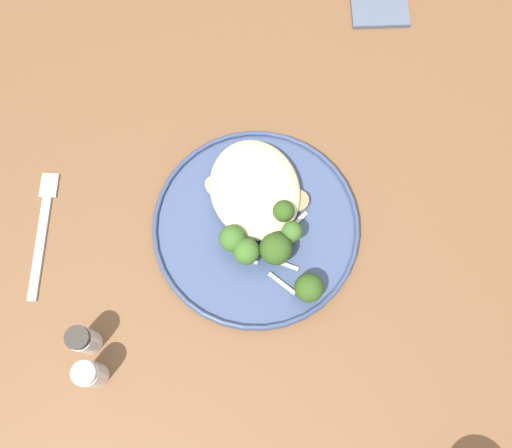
% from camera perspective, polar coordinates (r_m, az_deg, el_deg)
% --- Properties ---
extents(ground, '(6.00, 6.00, 0.00)m').
position_cam_1_polar(ground, '(1.53, 1.39, -10.08)').
color(ground, '#665B51').
extents(wooden_dining_table, '(1.40, 1.00, 0.74)m').
position_cam_1_polar(wooden_dining_table, '(0.88, 2.40, -4.92)').
color(wooden_dining_table, brown).
rests_on(wooden_dining_table, ground).
extents(dinner_plate, '(0.29, 0.29, 0.02)m').
position_cam_1_polar(dinner_plate, '(0.80, -0.00, -0.24)').
color(dinner_plate, '#38476B').
rests_on(dinner_plate, wooden_dining_table).
extents(noodle_bed, '(0.15, 0.12, 0.04)m').
position_cam_1_polar(noodle_bed, '(0.80, -0.12, 3.49)').
color(noodle_bed, beige).
rests_on(noodle_bed, dinner_plate).
extents(seared_scallop_right_edge, '(0.03, 0.03, 0.02)m').
position_cam_1_polar(seared_scallop_right_edge, '(0.82, 1.26, 5.59)').
color(seared_scallop_right_edge, '#DBB77A').
rests_on(seared_scallop_right_edge, dinner_plate).
extents(seared_scallop_tilted_round, '(0.04, 0.04, 0.02)m').
position_cam_1_polar(seared_scallop_tilted_round, '(0.80, -0.17, 2.92)').
color(seared_scallop_tilted_round, '#E5C689').
rests_on(seared_scallop_tilted_round, dinner_plate).
extents(seared_scallop_front_small, '(0.02, 0.02, 0.01)m').
position_cam_1_polar(seared_scallop_front_small, '(0.80, 2.11, 1.39)').
color(seared_scallop_front_small, beige).
rests_on(seared_scallop_front_small, dinner_plate).
extents(seared_scallop_center_golden, '(0.02, 0.02, 0.02)m').
position_cam_1_polar(seared_scallop_center_golden, '(0.81, -4.20, 3.85)').
color(seared_scallop_center_golden, beige).
rests_on(seared_scallop_center_golden, dinner_plate).
extents(seared_scallop_large_seared, '(0.03, 0.03, 0.01)m').
position_cam_1_polar(seared_scallop_large_seared, '(0.80, 4.20, 2.32)').
color(seared_scallop_large_seared, '#DBB77A').
rests_on(seared_scallop_large_seared, dinner_plate).
extents(broccoli_floret_left_leaning, '(0.04, 0.04, 0.06)m').
position_cam_1_polar(broccoli_floret_left_leaning, '(0.76, 1.99, -2.50)').
color(broccoli_floret_left_leaning, '#7A994C').
rests_on(broccoli_floret_left_leaning, dinner_plate).
extents(broccoli_floret_near_rim, '(0.04, 0.04, 0.05)m').
position_cam_1_polar(broccoli_floret_near_rim, '(0.76, -0.96, -2.77)').
color(broccoli_floret_near_rim, '#89A356').
rests_on(broccoli_floret_near_rim, dinner_plate).
extents(broccoli_floret_front_edge, '(0.04, 0.04, 0.05)m').
position_cam_1_polar(broccoli_floret_front_edge, '(0.75, 5.29, -6.34)').
color(broccoli_floret_front_edge, '#7A994C').
rests_on(broccoli_floret_front_edge, dinner_plate).
extents(broccoli_floret_right_tilted, '(0.03, 0.03, 0.05)m').
position_cam_1_polar(broccoli_floret_right_tilted, '(0.77, 2.75, 1.20)').
color(broccoli_floret_right_tilted, '#7A994C').
rests_on(broccoli_floret_right_tilted, dinner_plate).
extents(broccoli_floret_small_sprig, '(0.03, 0.03, 0.05)m').
position_cam_1_polar(broccoli_floret_small_sprig, '(0.77, 3.58, -0.85)').
color(broccoli_floret_small_sprig, '#89A356').
rests_on(broccoli_floret_small_sprig, dinner_plate).
extents(broccoli_floret_tall_stalk, '(0.04, 0.04, 0.05)m').
position_cam_1_polar(broccoli_floret_tall_stalk, '(0.76, -2.36, -1.47)').
color(broccoli_floret_tall_stalk, '#89A356').
rests_on(broccoli_floret_tall_stalk, dinner_plate).
extents(onion_sliver_short_strip, '(0.04, 0.03, 0.00)m').
position_cam_1_polar(onion_sliver_short_strip, '(0.78, 2.59, -5.93)').
color(onion_sliver_short_strip, silver).
rests_on(onion_sliver_short_strip, dinner_plate).
extents(onion_sliver_pale_crescent, '(0.04, 0.04, 0.00)m').
position_cam_1_polar(onion_sliver_pale_crescent, '(0.79, -1.43, -2.98)').
color(onion_sliver_pale_crescent, silver).
rests_on(onion_sliver_pale_crescent, dinner_plate).
extents(onion_sliver_curled_piece, '(0.03, 0.04, 0.00)m').
position_cam_1_polar(onion_sliver_curled_piece, '(0.78, 3.00, -3.97)').
color(onion_sliver_curled_piece, silver).
rests_on(onion_sliver_curled_piece, dinner_plate).
extents(onion_sliver_long_sliver, '(0.03, 0.05, 0.00)m').
position_cam_1_polar(onion_sliver_long_sliver, '(0.80, 3.82, -0.04)').
color(onion_sliver_long_sliver, silver).
rests_on(onion_sliver_long_sliver, dinner_plate).
extents(dinner_fork, '(0.18, 0.07, 0.00)m').
position_cam_1_polar(dinner_fork, '(0.86, -20.48, -0.58)').
color(dinner_fork, silver).
rests_on(dinner_fork, wooden_dining_table).
extents(salt_shaker, '(0.03, 0.03, 0.07)m').
position_cam_1_polar(salt_shaker, '(0.77, -16.14, -14.15)').
color(salt_shaker, white).
rests_on(salt_shaker, wooden_dining_table).
extents(pepper_shaker, '(0.03, 0.03, 0.07)m').
position_cam_1_polar(pepper_shaker, '(0.78, -16.73, -10.99)').
color(pepper_shaker, white).
rests_on(pepper_shaker, wooden_dining_table).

